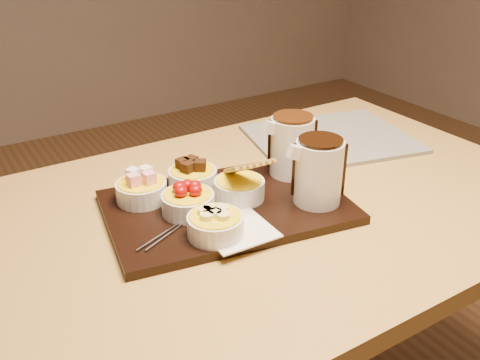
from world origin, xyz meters
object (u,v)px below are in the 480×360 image
dining_table (271,239)px  pitcher_dark_chocolate (318,172)px  serving_board (227,207)px  bowl_strawberries (188,203)px  pitcher_milk_chocolate (292,146)px  newspaper (331,139)px

dining_table → pitcher_dark_chocolate: size_ratio=9.53×
serving_board → bowl_strawberries: size_ratio=4.60×
pitcher_dark_chocolate → pitcher_milk_chocolate: bearing=85.6°
bowl_strawberries → pitcher_milk_chocolate: bearing=6.8°
pitcher_milk_chocolate → newspaper: bearing=39.1°
dining_table → pitcher_dark_chocolate: (0.05, -0.08, 0.18)m
pitcher_dark_chocolate → pitcher_milk_chocolate: (0.03, 0.13, 0.00)m
pitcher_dark_chocolate → pitcher_milk_chocolate: same height
pitcher_dark_chocolate → serving_board: bearing=160.0°
serving_board → bowl_strawberries: 0.08m
pitcher_dark_chocolate → pitcher_milk_chocolate: size_ratio=1.00×
serving_board → pitcher_dark_chocolate: bearing=-20.0°
serving_board → pitcher_milk_chocolate: pitcher_milk_chocolate is taller
newspaper → dining_table: bearing=-137.5°
serving_board → pitcher_dark_chocolate: 0.19m
dining_table → newspaper: newspaper is taller
pitcher_dark_chocolate → bowl_strawberries: bearing=167.3°
pitcher_dark_chocolate → newspaper: (0.26, 0.25, -0.08)m
dining_table → pitcher_milk_chocolate: 0.20m
serving_board → newspaper: bearing=31.8°
serving_board → bowl_strawberries: (-0.08, 0.01, 0.03)m
dining_table → pitcher_dark_chocolate: pitcher_dark_chocolate is taller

